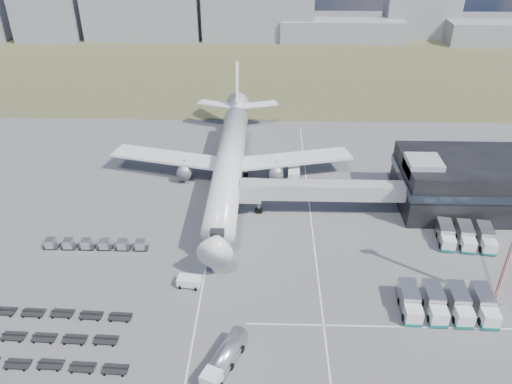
{
  "coord_description": "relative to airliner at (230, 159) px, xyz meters",
  "views": [
    {
      "loc": [
        7.88,
        -58.54,
        52.06
      ],
      "look_at": [
        5.67,
        21.4,
        4.0
      ],
      "focal_mm": 35.0,
      "sensor_mm": 36.0,
      "label": 1
    }
  ],
  "objects": [
    {
      "name": "uld_row",
      "position": [
        -21.24,
        -23.87,
        -4.32
      ],
      "size": [
        17.87,
        1.55,
        1.62
      ],
      "rotation": [
        0.0,
        0.0,
        -0.0
      ],
      "color": "black",
      "rests_on": "ground"
    },
    {
      "name": "fuel_tanker",
      "position": [
        2.67,
        -47.75,
        -3.82
      ],
      "size": [
        5.66,
        9.27,
        2.94
      ],
      "rotation": [
        0.0,
        0.0,
        -0.4
      ],
      "color": "silver",
      "rests_on": "ground"
    },
    {
      "name": "baggage_dollies",
      "position": [
        -26.51,
        -46.23,
        -4.91
      ],
      "size": [
        34.18,
        16.3,
        0.76
      ],
      "rotation": [
        0.0,
        0.0,
        -0.04
      ],
      "color": "black",
      "rests_on": "ground"
    },
    {
      "name": "service_trucks_near",
      "position": [
        33.81,
        -37.16,
        -3.72
      ],
      "size": [
        13.26,
        7.65,
        2.89
      ],
      "rotation": [
        0.0,
        0.0,
        -0.04
      ],
      "color": "silver",
      "rests_on": "ground"
    },
    {
      "name": "jet_bridge",
      "position": [
        15.9,
        -11.95,
        -0.24
      ],
      "size": [
        30.3,
        3.8,
        7.05
      ],
      "color": "#939399",
      "rests_on": "ground"
    },
    {
      "name": "grass_strip",
      "position": [
        0.0,
        77.62,
        -5.29
      ],
      "size": [
        420.0,
        90.0,
        0.01
      ],
      "primitive_type": "cube",
      "color": "#49492C",
      "rests_on": "ground"
    },
    {
      "name": "airliner",
      "position": [
        0.0,
        0.0,
        0.0
      ],
      "size": [
        51.59,
        64.53,
        17.62
      ],
      "color": "silver",
      "rests_on": "ground"
    },
    {
      "name": "pushback_tug",
      "position": [
        -4.0,
        -32.7,
        -4.5
      ],
      "size": [
        3.8,
        2.45,
        1.58
      ],
      "primitive_type": "cube",
      "rotation": [
        0.0,
        0.0,
        -0.13
      ],
      "color": "silver",
      "rests_on": "ground"
    },
    {
      "name": "ground",
      "position": [
        0.0,
        -32.38,
        -5.29
      ],
      "size": [
        420.0,
        420.0,
        0.0
      ],
      "primitive_type": "plane",
      "color": "#565659",
      "rests_on": "ground"
    },
    {
      "name": "lane_markings",
      "position": [
        9.77,
        -29.38,
        -5.29
      ],
      "size": [
        47.12,
        110.0,
        0.01
      ],
      "color": "silver",
      "rests_on": "ground"
    },
    {
      "name": "skyline",
      "position": [
        -12.84,
        117.8,
        3.66
      ],
      "size": [
        292.07,
        22.74,
        25.75
      ],
      "color": "gray",
      "rests_on": "ground"
    },
    {
      "name": "terminal",
      "position": [
        47.77,
        -8.41,
        -0.04
      ],
      "size": [
        30.4,
        16.4,
        11.0
      ],
      "color": "black",
      "rests_on": "ground"
    },
    {
      "name": "service_trucks_far",
      "position": [
        41.99,
        -20.5,
        -3.81
      ],
      "size": [
        9.68,
        7.77,
        2.72
      ],
      "rotation": [
        0.0,
        0.0,
        -0.12
      ],
      "color": "silver",
      "rests_on": "ground"
    },
    {
      "name": "catering_truck",
      "position": [
        13.27,
        0.65,
        -3.9
      ],
      "size": [
        2.69,
        6.03,
        2.72
      ],
      "rotation": [
        0.0,
        0.0,
        -0.04
      ],
      "color": "silver",
      "rests_on": "ground"
    }
  ]
}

